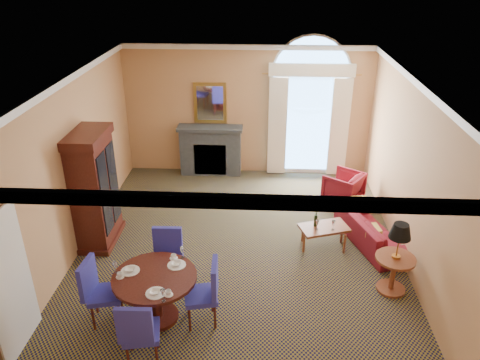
# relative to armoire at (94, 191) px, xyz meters

# --- Properties ---
(ground) EXTENTS (7.50, 7.50, 0.00)m
(ground) POSITION_rel_armoire_xyz_m (2.72, -0.35, -1.08)
(ground) COLOR black
(ground) RESTS_ON ground
(room_envelope) EXTENTS (6.04, 7.52, 3.45)m
(room_envelope) POSITION_rel_armoire_xyz_m (2.69, 0.31, 1.43)
(room_envelope) COLOR tan
(room_envelope) RESTS_ON ground
(armoire) EXTENTS (0.64, 1.14, 2.24)m
(armoire) POSITION_rel_armoire_xyz_m (0.00, 0.00, 0.00)
(armoire) COLOR #38120C
(armoire) RESTS_ON ground
(dining_table) EXTENTS (1.26, 1.26, 0.99)m
(dining_table) POSITION_rel_armoire_xyz_m (1.58, -2.12, -0.50)
(dining_table) COLOR #38120C
(dining_table) RESTS_ON ground
(dining_chair_north) EXTENTS (0.49, 0.51, 1.08)m
(dining_chair_north) POSITION_rel_armoire_xyz_m (1.60, -1.33, -0.47)
(dining_chair_north) COLOR #282696
(dining_chair_north) RESTS_ON ground
(dining_chair_south) EXTENTS (0.56, 0.56, 1.08)m
(dining_chair_south) POSITION_rel_armoire_xyz_m (1.55, -3.04, -0.47)
(dining_chair_south) COLOR #282696
(dining_chair_south) RESTS_ON ground
(dining_chair_east) EXTENTS (0.57, 0.57, 1.08)m
(dining_chair_east) POSITION_rel_armoire_xyz_m (2.36, -2.15, -0.47)
(dining_chair_east) COLOR #282696
(dining_chair_east) RESTS_ON ground
(dining_chair_west) EXTENTS (0.57, 0.57, 1.08)m
(dining_chair_west) POSITION_rel_armoire_xyz_m (0.72, -2.20, -0.47)
(dining_chair_west) COLOR #282696
(dining_chair_west) RESTS_ON ground
(sofa) EXTENTS (1.27, 1.96, 0.53)m
(sofa) POSITION_rel_armoire_xyz_m (5.27, 0.16, -0.81)
(sofa) COLOR maroon
(sofa) RESTS_ON ground
(armchair) EXTENTS (1.06, 1.05, 0.70)m
(armchair) POSITION_rel_armoire_xyz_m (4.95, 1.86, -0.73)
(armchair) COLOR maroon
(armchair) RESTS_ON ground
(coffee_table) EXTENTS (1.00, 0.75, 0.76)m
(coffee_table) POSITION_rel_armoire_xyz_m (4.31, -0.03, -0.66)
(coffee_table) COLOR brown
(coffee_table) RESTS_ON ground
(side_table) EXTENTS (0.65, 0.65, 1.25)m
(side_table) POSITION_rel_armoire_xyz_m (5.32, -1.24, -0.30)
(side_table) COLOR brown
(side_table) RESTS_ON ground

